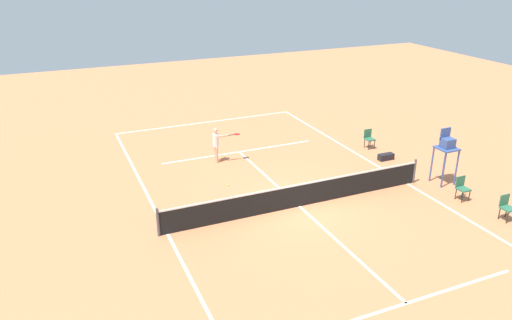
# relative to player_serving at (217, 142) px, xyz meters

# --- Properties ---
(ground_plane) EXTENTS (60.00, 60.00, 0.00)m
(ground_plane) POSITION_rel_player_serving_xyz_m (-1.41, 5.51, -1.00)
(ground_plane) COLOR #D37A4C
(court_lines) EXTENTS (10.48, 23.03, 0.01)m
(court_lines) POSITION_rel_player_serving_xyz_m (-1.41, 5.51, -0.99)
(court_lines) COLOR white
(court_lines) RESTS_ON ground
(tennis_net) EXTENTS (11.08, 0.10, 1.07)m
(tennis_net) POSITION_rel_player_serving_xyz_m (-1.41, 5.51, -0.50)
(tennis_net) COLOR #4C4C51
(tennis_net) RESTS_ON ground
(player_serving) EXTENTS (1.26, 0.62, 1.68)m
(player_serving) POSITION_rel_player_serving_xyz_m (0.00, 0.00, 0.00)
(player_serving) COLOR #D8A884
(player_serving) RESTS_ON ground
(tennis_ball) EXTENTS (0.07, 0.07, 0.07)m
(tennis_ball) POSITION_rel_player_serving_xyz_m (0.46, 2.65, -0.96)
(tennis_ball) COLOR #CCE033
(tennis_ball) RESTS_ON ground
(umpire_chair) EXTENTS (0.80, 0.80, 2.41)m
(umpire_chair) POSITION_rel_player_serving_xyz_m (-8.00, 6.00, 0.61)
(umpire_chair) COLOR #38518C
(umpire_chair) RESTS_ON ground
(courtside_chair_near) EXTENTS (0.44, 0.46, 0.95)m
(courtside_chair_near) POSITION_rel_player_serving_xyz_m (-7.58, 7.52, -0.46)
(courtside_chair_near) COLOR #262626
(courtside_chair_near) RESTS_ON ground
(courtside_chair_mid) EXTENTS (0.44, 0.46, 0.95)m
(courtside_chair_mid) POSITION_rel_player_serving_xyz_m (-7.60, 1.28, -0.46)
(courtside_chair_mid) COLOR #262626
(courtside_chair_mid) RESTS_ON ground
(courtside_chair_far) EXTENTS (0.44, 0.46, 0.95)m
(courtside_chair_far) POSITION_rel_player_serving_xyz_m (-7.84, 9.40, -0.46)
(courtside_chair_far) COLOR #262626
(courtside_chair_far) RESTS_ON ground
(equipment_bag) EXTENTS (0.76, 0.32, 0.30)m
(equipment_bag) POSITION_rel_player_serving_xyz_m (-7.42, 2.94, -0.85)
(equipment_bag) COLOR black
(equipment_bag) RESTS_ON ground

